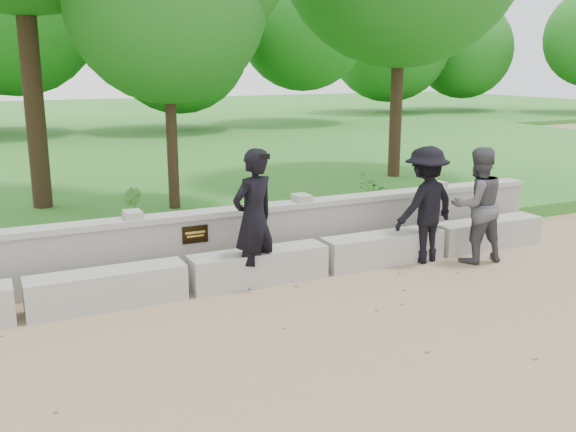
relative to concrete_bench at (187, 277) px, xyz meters
name	(u,v)px	position (x,y,z in m)	size (l,w,h in m)	color
ground	(242,352)	(0.00, -1.90, -0.22)	(80.00, 80.00, 0.00)	#8F7357
lawn	(66,160)	(0.00, 12.10, -0.10)	(40.00, 22.00, 0.25)	#2C691E
concrete_bench	(187,277)	(0.00, 0.00, 0.00)	(11.90, 0.45, 0.45)	#A7A49E
parapet_wall	(171,245)	(0.00, 0.70, 0.24)	(12.50, 0.35, 0.90)	#9D9A94
man_main	(254,219)	(0.89, -0.10, 0.70)	(0.79, 0.73, 1.84)	black
visitor_left	(477,205)	(4.29, -0.50, 0.63)	(0.91, 0.75, 1.72)	#424247
visitor_mid	(425,205)	(3.61, -0.17, 0.64)	(1.23, 0.86, 1.73)	black
shrub_b	(133,209)	(-0.08, 2.67, 0.36)	(0.37, 0.30, 0.67)	#356E25
shrub_c	(373,192)	(4.19, 2.13, 0.37)	(0.62, 0.53, 0.69)	#356E25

